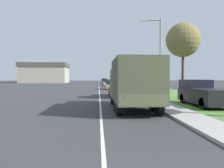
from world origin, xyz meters
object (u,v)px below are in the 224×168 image
object	(u,v)px
car_third_ahead	(108,83)
lamp_post	(158,52)
car_nearest_ahead	(117,89)
car_fourth_ahead	(104,82)
car_farthest_ahead	(104,81)
car_second_ahead	(111,85)
military_truck	(133,82)
pickup_truck	(203,93)

from	to	relation	value
car_third_ahead	lamp_post	bearing A→B (deg)	-85.69
car_nearest_ahead	car_fourth_ahead	distance (m)	40.32
car_farthest_ahead	lamp_post	distance (m)	62.37
car_second_ahead	car_nearest_ahead	bearing A→B (deg)	-89.93
military_truck	car_second_ahead	bearing A→B (deg)	90.31
military_truck	car_third_ahead	world-z (taller)	military_truck
car_nearest_ahead	car_second_ahead	world-z (taller)	car_nearest_ahead
car_second_ahead	car_third_ahead	distance (m)	13.37
military_truck	pickup_truck	distance (m)	5.69
car_nearest_ahead	car_fourth_ahead	bearing A→B (deg)	90.50
car_nearest_ahead	lamp_post	world-z (taller)	lamp_post
military_truck	car_farthest_ahead	size ratio (longest dim) A/B	1.81
car_second_ahead	pickup_truck	size ratio (longest dim) A/B	0.78
military_truck	car_third_ahead	xyz separation A→B (m)	(-0.08, 36.75, -1.08)
military_truck	car_fourth_ahead	xyz separation A→B (m)	(-0.46, 50.68, -1.08)
car_fourth_ahead	pickup_truck	distance (m)	49.43
car_third_ahead	car_fourth_ahead	distance (m)	13.94
car_second_ahead	car_farthest_ahead	distance (m)	41.97
car_nearest_ahead	car_fourth_ahead	xyz separation A→B (m)	(-0.35, 40.32, -0.01)
car_fourth_ahead	car_farthest_ahead	bearing A→B (deg)	88.85
car_second_ahead	car_fourth_ahead	xyz separation A→B (m)	(-0.34, 27.31, 0.01)
car_fourth_ahead	car_third_ahead	bearing A→B (deg)	-88.44
car_nearest_ahead	pickup_truck	xyz separation A→B (m)	(5.50, -8.76, 0.19)
pickup_truck	lamp_post	bearing A→B (deg)	152.62
car_second_ahead	car_fourth_ahead	world-z (taller)	car_fourth_ahead
military_truck	car_fourth_ahead	distance (m)	50.70
car_nearest_ahead	car_second_ahead	xyz separation A→B (m)	(-0.01, 13.01, -0.02)
military_truck	car_nearest_ahead	bearing A→B (deg)	90.61
car_third_ahead	pickup_truck	world-z (taller)	pickup_truck
car_farthest_ahead	car_second_ahead	bearing A→B (deg)	-89.94
military_truck	car_fourth_ahead	world-z (taller)	military_truck
pickup_truck	car_second_ahead	bearing A→B (deg)	104.21
pickup_truck	lamp_post	distance (m)	4.58
military_truck	car_farthest_ahead	distance (m)	65.35
pickup_truck	car_third_ahead	bearing A→B (deg)	98.84
car_third_ahead	car_farthest_ahead	world-z (taller)	car_farthest_ahead
lamp_post	military_truck	bearing A→B (deg)	-128.17
car_third_ahead	car_fourth_ahead	size ratio (longest dim) A/B	0.91
car_fourth_ahead	car_second_ahead	bearing A→B (deg)	-89.30
car_second_ahead	pickup_truck	world-z (taller)	pickup_truck
pickup_truck	car_farthest_ahead	bearing A→B (deg)	94.98
car_second_ahead	pickup_truck	distance (m)	22.46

